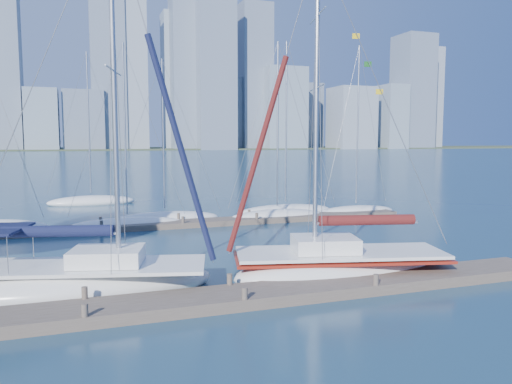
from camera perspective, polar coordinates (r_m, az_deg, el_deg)
name	(u,v)px	position (r m, az deg, el deg)	size (l,w,h in m)	color
ground	(237,303)	(17.79, -2.20, -12.54)	(700.00, 700.00, 0.00)	#17354B
near_dock	(237,297)	(17.73, -2.20, -11.93)	(26.00, 2.00, 0.40)	brown
far_dock	(196,223)	(33.33, -6.90, -3.54)	(30.00, 1.80, 0.36)	brown
far_shore	(92,149)	(336.24, -18.27, 4.66)	(800.00, 100.00, 1.50)	#38472D
sailboat_navy	(90,264)	(19.55, -18.46, -7.83)	(9.54, 5.15, 14.51)	white
sailboat_maroon	(340,253)	(21.02, 9.53, -6.86)	(9.63, 5.07, 13.78)	white
bg_boat_1	(128,224)	(33.45, -14.47, -3.57)	(7.63, 3.33, 12.05)	white
bg_boat_2	(165,218)	(35.25, -10.37, -2.99)	(7.89, 3.91, 11.43)	white
bg_boat_3	(277,216)	(35.69, 2.45, -2.74)	(7.32, 3.32, 12.77)	white
bg_boat_4	(286,210)	(38.49, 3.41, -2.12)	(7.87, 4.36, 13.34)	white
bg_boat_5	(356,211)	(39.00, 11.35, -2.14)	(6.77, 3.44, 12.96)	white
bg_boat_6	(91,201)	(46.52, -18.29, -1.00)	(7.70, 3.37, 13.61)	white
skyline	(125,87)	(309.13, -14.71, 11.48)	(503.52, 51.31, 114.24)	gray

